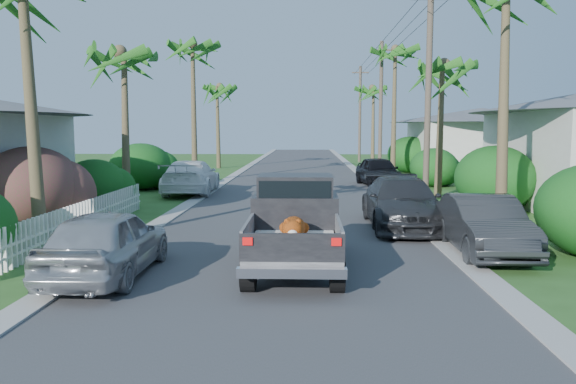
{
  "coord_description": "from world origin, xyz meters",
  "views": [
    {
      "loc": [
        0.57,
        -10.69,
        3.11
      ],
      "look_at": [
        0.07,
        4.56,
        1.4
      ],
      "focal_mm": 35.0,
      "sensor_mm": 36.0,
      "label": 1
    }
  ],
  "objects_px": {
    "parked_car_ln": "(107,243)",
    "palm_r_b": "(442,65)",
    "pickup_truck": "(295,221)",
    "parked_car_rf": "(379,172)",
    "palm_l_d": "(217,87)",
    "utility_pole_c": "(381,107)",
    "parked_car_lf": "(191,177)",
    "palm_r_d": "(374,88)",
    "house_right_far": "(480,143)",
    "utility_pole_b": "(428,93)",
    "palm_l_b": "(123,53)",
    "utility_pole_d": "(360,113)",
    "palm_l_c": "(192,45)",
    "parked_car_rn": "(484,226)",
    "parked_car_rm": "(402,203)",
    "palm_r_c": "(395,50)"
  },
  "relations": [
    {
      "from": "parked_car_ln",
      "to": "house_right_far",
      "type": "relative_size",
      "value": 0.48
    },
    {
      "from": "parked_car_rn",
      "to": "house_right_far",
      "type": "height_order",
      "value": "house_right_far"
    },
    {
      "from": "parked_car_rm",
      "to": "parked_car_lf",
      "type": "distance_m",
      "value": 12.5
    },
    {
      "from": "palm_r_b",
      "to": "utility_pole_d",
      "type": "distance_m",
      "value": 28.05
    },
    {
      "from": "utility_pole_d",
      "to": "pickup_truck",
      "type": "bearing_deg",
      "value": -97.35
    },
    {
      "from": "parked_car_ln",
      "to": "palm_l_b",
      "type": "distance_m",
      "value": 12.91
    },
    {
      "from": "parked_car_rm",
      "to": "palm_l_d",
      "type": "distance_m",
      "value": 29.38
    },
    {
      "from": "pickup_truck",
      "to": "palm_l_b",
      "type": "distance_m",
      "value": 13.3
    },
    {
      "from": "parked_car_ln",
      "to": "utility_pole_d",
      "type": "distance_m",
      "value": 43.44
    },
    {
      "from": "parked_car_rn",
      "to": "utility_pole_c",
      "type": "height_order",
      "value": "utility_pole_c"
    },
    {
      "from": "parked_car_ln",
      "to": "palm_l_d",
      "type": "height_order",
      "value": "palm_l_d"
    },
    {
      "from": "palm_r_b",
      "to": "pickup_truck",
      "type": "bearing_deg",
      "value": -115.83
    },
    {
      "from": "parked_car_lf",
      "to": "palm_r_d",
      "type": "bearing_deg",
      "value": -117.62
    },
    {
      "from": "parked_car_ln",
      "to": "palm_r_b",
      "type": "bearing_deg",
      "value": -125.45
    },
    {
      "from": "palm_r_c",
      "to": "utility_pole_d",
      "type": "bearing_deg",
      "value": 92.02
    },
    {
      "from": "palm_l_c",
      "to": "utility_pole_d",
      "type": "relative_size",
      "value": 1.02
    },
    {
      "from": "palm_r_d",
      "to": "utility_pole_d",
      "type": "xyz_separation_m",
      "value": [
        -0.9,
        3.0,
        -2.14
      ]
    },
    {
      "from": "palm_l_b",
      "to": "palm_r_d",
      "type": "relative_size",
      "value": 0.93
    },
    {
      "from": "utility_pole_c",
      "to": "palm_l_c",
      "type": "bearing_deg",
      "value": -152.65
    },
    {
      "from": "palm_r_b",
      "to": "palm_r_c",
      "type": "bearing_deg",
      "value": 92.08
    },
    {
      "from": "parked_car_rf",
      "to": "parked_car_ln",
      "type": "xyz_separation_m",
      "value": [
        -8.14,
        -19.55,
        -0.06
      ]
    },
    {
      "from": "parked_car_rf",
      "to": "house_right_far",
      "type": "bearing_deg",
      "value": 41.85
    },
    {
      "from": "palm_r_d",
      "to": "parked_car_lf",
      "type": "bearing_deg",
      "value": -115.67
    },
    {
      "from": "palm_l_b",
      "to": "house_right_far",
      "type": "distance_m",
      "value": 27.06
    },
    {
      "from": "palm_r_c",
      "to": "utility_pole_d",
      "type": "relative_size",
      "value": 1.04
    },
    {
      "from": "parked_car_rm",
      "to": "palm_l_d",
      "type": "relative_size",
      "value": 0.7
    },
    {
      "from": "palm_l_d",
      "to": "utility_pole_c",
      "type": "height_order",
      "value": "utility_pole_c"
    },
    {
      "from": "pickup_truck",
      "to": "parked_car_lf",
      "type": "relative_size",
      "value": 0.92
    },
    {
      "from": "palm_l_b",
      "to": "palm_l_c",
      "type": "bearing_deg",
      "value": 85.43
    },
    {
      "from": "parked_car_lf",
      "to": "palm_r_b",
      "type": "height_order",
      "value": "palm_r_b"
    },
    {
      "from": "parked_car_lf",
      "to": "house_right_far",
      "type": "xyz_separation_m",
      "value": [
        18.0,
        13.92,
        1.31
      ]
    },
    {
      "from": "parked_car_rn",
      "to": "house_right_far",
      "type": "distance_m",
      "value": 27.96
    },
    {
      "from": "parked_car_rn",
      "to": "utility_pole_d",
      "type": "xyz_separation_m",
      "value": [
        0.6,
        39.75,
        3.88
      ]
    },
    {
      "from": "parked_car_ln",
      "to": "utility_pole_c",
      "type": "xyz_separation_m",
      "value": [
        9.2,
        27.28,
        3.86
      ]
    },
    {
      "from": "pickup_truck",
      "to": "parked_car_rf",
      "type": "bearing_deg",
      "value": 76.97
    },
    {
      "from": "house_right_far",
      "to": "utility_pole_d",
      "type": "distance_m",
      "value": 15.16
    },
    {
      "from": "utility_pole_d",
      "to": "utility_pole_b",
      "type": "bearing_deg",
      "value": -90.0
    },
    {
      "from": "parked_car_rf",
      "to": "palm_l_c",
      "type": "relative_size",
      "value": 0.51
    },
    {
      "from": "utility_pole_b",
      "to": "utility_pole_c",
      "type": "bearing_deg",
      "value": 90.0
    },
    {
      "from": "house_right_far",
      "to": "palm_r_b",
      "type": "bearing_deg",
      "value": -113.11
    },
    {
      "from": "palm_r_b",
      "to": "utility_pole_c",
      "type": "distance_m",
      "value": 13.11
    },
    {
      "from": "palm_l_d",
      "to": "utility_pole_c",
      "type": "bearing_deg",
      "value": -26.38
    },
    {
      "from": "parked_car_rf",
      "to": "palm_l_c",
      "type": "distance_m",
      "value": 12.84
    },
    {
      "from": "parked_car_rn",
      "to": "palm_l_b",
      "type": "height_order",
      "value": "palm_l_b"
    },
    {
      "from": "palm_l_b",
      "to": "utility_pole_d",
      "type": "bearing_deg",
      "value": 68.2
    },
    {
      "from": "palm_r_b",
      "to": "utility_pole_b",
      "type": "distance_m",
      "value": 2.61
    },
    {
      "from": "parked_car_ln",
      "to": "utility_pole_c",
      "type": "distance_m",
      "value": 29.05
    },
    {
      "from": "palm_r_b",
      "to": "utility_pole_b",
      "type": "xyz_separation_m",
      "value": [
        -1.0,
        -2.0,
        -1.35
      ]
    },
    {
      "from": "parked_car_rm",
      "to": "utility_pole_d",
      "type": "distance_m",
      "value": 36.26
    },
    {
      "from": "palm_r_c",
      "to": "parked_car_lf",
      "type": "bearing_deg",
      "value": -138.46
    }
  ]
}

